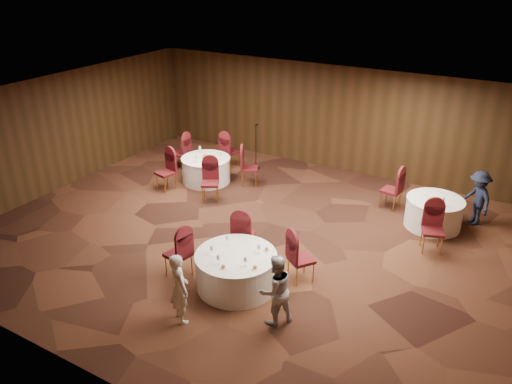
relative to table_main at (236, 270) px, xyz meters
The scene contains 15 objects.
ground 2.09m from the table_main, 116.48° to the left, with size 12.00×12.00×0.00m, color black.
room_shell 2.60m from the table_main, 116.48° to the left, with size 12.00×12.00×12.00m.
table_main is the anchor object (origin of this frame).
table_left 5.32m from the table_main, 131.53° to the left, with size 1.43×1.43×0.74m.
table_right 5.36m from the table_main, 57.48° to the left, with size 1.37×1.37×0.74m.
chairs_main 0.62m from the table_main, 112.88° to the left, with size 2.95×1.96×1.00m.
chairs_left 5.36m from the table_main, 131.08° to the left, with size 3.10×2.93×1.00m.
chairs_right 4.81m from the table_main, 60.34° to the left, with size 2.05×2.29×1.00m.
tabletop_main 0.50m from the table_main, 34.12° to the right, with size 1.09×1.10×0.22m.
tabletop_left 5.34m from the table_main, 131.57° to the left, with size 0.86×0.71×0.22m.
tabletop_right 5.26m from the table_main, 53.92° to the left, with size 0.08×0.08×0.22m.
mic_stand 6.22m from the table_main, 116.26° to the left, with size 0.24×0.24×1.45m.
woman_a 1.45m from the table_main, 103.38° to the right, with size 0.51×0.33×1.39m, color white.
woman_b 1.35m from the table_main, 25.66° to the right, with size 0.67×0.52×1.38m, color #B7B6BB.
man_c 6.40m from the table_main, 54.24° to the left, with size 0.90×0.52×1.40m, color #161B31.
Camera 1 is at (5.42, -8.87, 6.04)m, focal length 35.00 mm.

